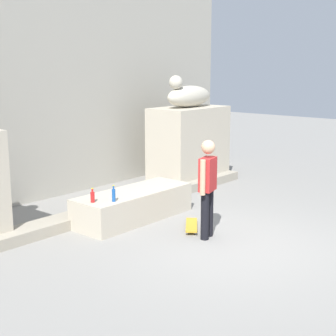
% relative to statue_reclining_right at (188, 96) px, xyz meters
% --- Properties ---
extents(ground_plane, '(40.00, 40.00, 0.00)m').
position_rel_statue_reclining_right_xyz_m(ground_plane, '(-3.15, -3.45, -2.15)').
color(ground_plane, gray).
extents(facade_wall, '(11.71, 0.60, 6.63)m').
position_rel_statue_reclining_right_xyz_m(facade_wall, '(-3.15, 1.59, 1.17)').
color(facade_wall, '#A39F93').
rests_on(facade_wall, ground_plane).
extents(pedestal_right, '(2.00, 1.11, 1.86)m').
position_rel_statue_reclining_right_xyz_m(pedestal_right, '(0.04, 0.00, -1.21)').
color(pedestal_right, '#B7AD99').
rests_on(pedestal_right, ground_plane).
extents(statue_reclining_right, '(1.63, 0.64, 0.78)m').
position_rel_statue_reclining_right_xyz_m(statue_reclining_right, '(0.00, 0.00, 0.00)').
color(statue_reclining_right, beige).
rests_on(statue_reclining_right, pedestal_right).
extents(ledge_block, '(2.44, 0.88, 0.56)m').
position_rel_statue_reclining_right_xyz_m(ledge_block, '(-3.15, -1.18, -1.87)').
color(ledge_block, '#B7AD99').
rests_on(ledge_block, ground_plane).
extents(skater, '(0.52, 0.29, 1.67)m').
position_rel_statue_reclining_right_xyz_m(skater, '(-3.09, -2.85, -1.22)').
color(skater, black).
rests_on(skater, ground_plane).
extents(skateboard, '(0.76, 0.64, 0.08)m').
position_rel_statue_reclining_right_xyz_m(skateboard, '(-2.89, -2.37, -2.08)').
color(skateboard, gold).
rests_on(skateboard, ground_plane).
extents(bottle_red, '(0.07, 0.07, 0.25)m').
position_rel_statue_reclining_right_xyz_m(bottle_red, '(-4.19, -1.22, -1.49)').
color(bottle_red, red).
rests_on(bottle_red, ledge_block).
extents(bottle_blue, '(0.06, 0.06, 0.29)m').
position_rel_statue_reclining_right_xyz_m(bottle_blue, '(-3.92, -1.46, -1.47)').
color(bottle_blue, '#194C99').
rests_on(bottle_blue, ledge_block).
extents(stair_step, '(8.38, 0.50, 0.20)m').
position_rel_statue_reclining_right_xyz_m(stair_step, '(-3.15, -0.57, -2.05)').
color(stair_step, gray).
rests_on(stair_step, ground_plane).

